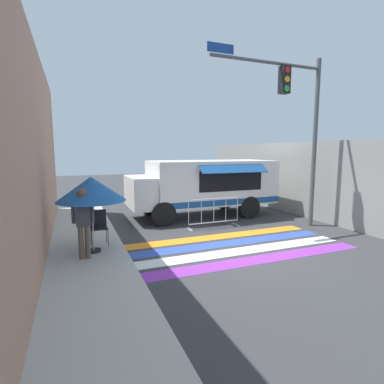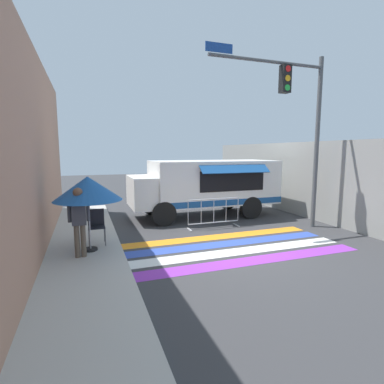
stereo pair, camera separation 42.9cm
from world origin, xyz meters
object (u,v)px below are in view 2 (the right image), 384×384
Objects in this scene: vendor_person at (79,218)px; patio_umbrella at (88,189)px; traffic_signal_pole at (299,112)px; barricade_front at (214,213)px; folding_chair at (96,223)px; food_truck at (203,184)px.

patio_umbrella is at bearing 63.02° from vendor_person.
traffic_signal_pole reaches higher than barricade_front.
patio_umbrella is 1.13× the size of vendor_person.
barricade_front is at bearing 25.33° from vendor_person.
vendor_person is (-0.43, -1.03, 0.41)m from folding_chair.
vendor_person is at bearing -172.72° from traffic_signal_pole.
traffic_signal_pole is 3.01× the size of patio_umbrella.
traffic_signal_pole reaches higher than folding_chair.
food_truck is 1.03× the size of traffic_signal_pole.
folding_chair is 0.50× the size of barricade_front.
food_truck is 3.09× the size of barricade_front.
patio_umbrella reaches higher than vendor_person.
barricade_front is (-2.68, 1.09, -3.61)m from traffic_signal_pole.
patio_umbrella is (-7.00, -0.48, -2.34)m from traffic_signal_pole.
patio_umbrella is at bearing -160.08° from barricade_front.
traffic_signal_pole is 7.62m from folding_chair.
traffic_signal_pole is 4.63m from barricade_front.
food_truck is 5.88m from patio_umbrella.
folding_chair is at bearing -166.58° from barricade_front.
folding_chair is (-6.81, 0.10, -3.41)m from traffic_signal_pole.
traffic_signal_pole reaches higher than patio_umbrella.
food_truck is at bearing 37.06° from patio_umbrella.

